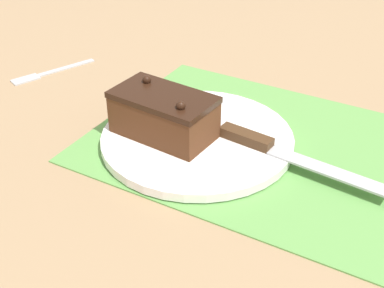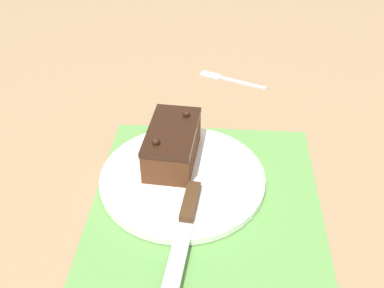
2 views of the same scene
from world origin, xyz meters
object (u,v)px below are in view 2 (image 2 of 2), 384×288
Objects in this scene: cake_plate at (183,178)px; chocolate_cake at (172,144)px; dessert_fork at (227,78)px; serving_knife at (185,223)px.

chocolate_cake is at bearing 25.76° from cake_plate.
chocolate_cake reaches higher than dessert_fork.
chocolate_cake is at bearing -174.04° from dessert_fork.
dessert_fork is (0.33, -0.07, -0.01)m from cake_plate.
cake_plate is 1.85× the size of chocolate_cake.
cake_plate is 0.34m from dessert_fork.
dessert_fork is at bearing -16.46° from chocolate_cake.
cake_plate is at bearing -77.00° from serving_knife.
chocolate_cake is 0.31m from dessert_fork.
serving_knife is at bearing -164.63° from dessert_fork.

